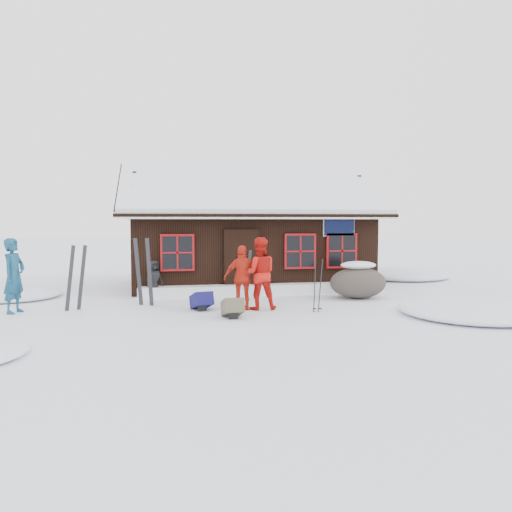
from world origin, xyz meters
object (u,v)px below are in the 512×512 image
object	(u,v)px
skier_crouched	(154,279)
boulder	(358,282)
ski_pair_left	(76,279)
backpack_blue	(202,304)
ski_poles	(318,286)
skier_orange_left	(259,273)
skier_orange_right	(243,278)
backpack_olive	(232,311)
skier_teal	(14,276)

from	to	relation	value
skier_crouched	boulder	distance (m)	6.14
ski_pair_left	backpack_blue	world-z (taller)	ski_pair_left
boulder	ski_pair_left	distance (m)	8.00
boulder	ski_poles	size ratio (longest dim) A/B	1.22
ski_poles	backpack_blue	world-z (taller)	ski_poles
skier_orange_left	ski_poles	size ratio (longest dim) A/B	1.36
boulder	backpack_blue	bearing A→B (deg)	-166.49
skier_orange_right	backpack_olive	xyz separation A→B (m)	(-0.41, -0.99, -0.67)
ski_pair_left	ski_poles	distance (m)	6.26
boulder	backpack_olive	bearing A→B (deg)	-150.66
skier_crouched	backpack_blue	distance (m)	2.67
backpack_blue	skier_orange_right	bearing A→B (deg)	-22.99
ski_pair_left	boulder	bearing A→B (deg)	-4.44
skier_crouched	ski_pair_left	distance (m)	2.61
boulder	skier_teal	bearing A→B (deg)	-175.57
skier_teal	backpack_olive	size ratio (longest dim) A/B	3.02
skier_orange_right	skier_crouched	world-z (taller)	skier_orange_right
ski_poles	backpack_blue	bearing A→B (deg)	164.95
ski_pair_left	backpack_olive	distance (m)	4.30
skier_crouched	backpack_olive	bearing A→B (deg)	-94.92
boulder	backpack_olive	world-z (taller)	boulder
skier_orange_right	ski_pair_left	size ratio (longest dim) A/B	0.97
skier_teal	backpack_blue	distance (m)	4.74
boulder	ski_pair_left	xyz separation A→B (m)	(-7.97, -0.55, 0.32)
skier_orange_right	ski_poles	distance (m)	1.94
boulder	ski_poles	distance (m)	2.68
backpack_blue	backpack_olive	bearing A→B (deg)	-74.08
boulder	backpack_olive	size ratio (longest dim) A/B	2.73
skier_orange_right	skier_crouched	distance (m)	3.42
skier_teal	ski_pair_left	size ratio (longest dim) A/B	1.08
ski_poles	backpack_olive	size ratio (longest dim) A/B	2.23
skier_orange_left	ski_poles	distance (m)	1.56
skier_crouched	ski_poles	distance (m)	5.19
skier_teal	backpack_blue	xyz separation A→B (m)	(4.66, -0.41, -0.78)
skier_orange_right	ski_poles	size ratio (longest dim) A/B	1.21
skier_orange_right	backpack_olive	distance (m)	1.26
skier_orange_right	ski_poles	bearing A→B (deg)	165.31
skier_teal	boulder	distance (m)	9.46
boulder	backpack_blue	distance (m)	4.91
backpack_olive	skier_orange_left	bearing A→B (deg)	46.20
skier_teal	skier_crouched	world-z (taller)	skier_teal
skier_orange_left	skier_crouched	world-z (taller)	skier_orange_left
ski_poles	boulder	bearing A→B (deg)	45.87
skier_teal	boulder	xyz separation A→B (m)	(9.42, 0.73, -0.44)
backpack_olive	boulder	bearing A→B (deg)	25.60
ski_pair_left	backpack_olive	xyz separation A→B (m)	(3.86, -1.76, -0.65)
skier_crouched	backpack_olive	xyz separation A→B (m)	(1.92, -3.48, -0.40)
skier_orange_right	backpack_olive	world-z (taller)	skier_orange_right
skier_orange_left	backpack_olive	size ratio (longest dim) A/B	3.03
skier_teal	ski_poles	xyz separation A→B (m)	(7.56, -1.19, -0.29)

